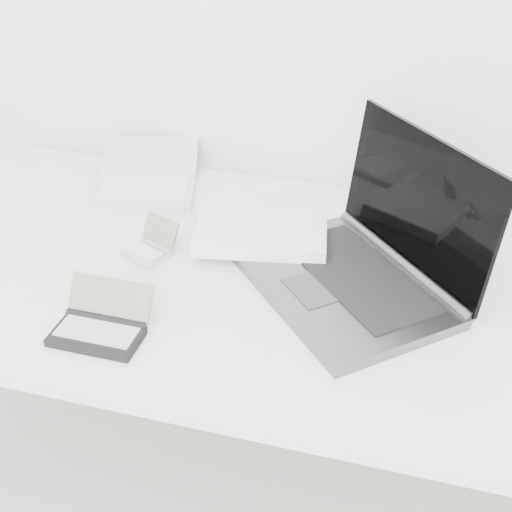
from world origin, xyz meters
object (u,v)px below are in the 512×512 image
(desk, at_px, (276,293))
(netbook_open_white, at_px, (146,183))
(laptop_large, at_px, (336,254))
(palmtop_charcoal, at_px, (100,327))

(desk, xyz_separation_m, netbook_open_white, (-0.38, 0.26, 0.06))
(laptop_large, bearing_deg, desk, -116.22)
(desk, xyz_separation_m, laptop_large, (0.11, 0.03, 0.09))
(desk, xyz_separation_m, palmtop_charcoal, (-0.25, -0.26, 0.06))
(desk, distance_m, palmtop_charcoal, 0.37)
(desk, height_order, palmtop_charcoal, palmtop_charcoal)
(netbook_open_white, relative_size, palmtop_charcoal, 2.24)
(laptop_large, distance_m, netbook_open_white, 0.55)
(desk, height_order, laptop_large, laptop_large)
(laptop_large, relative_size, palmtop_charcoal, 3.89)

